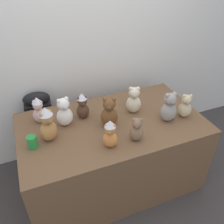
# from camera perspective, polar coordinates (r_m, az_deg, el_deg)

# --- Properties ---
(ground_plane) EXTENTS (10.00, 10.00, 0.00)m
(ground_plane) POSITION_cam_1_polar(r_m,az_deg,el_deg) (2.67, 2.11, -19.32)
(ground_plane) COLOR #3D3838
(wall_back) EXTENTS (7.00, 0.08, 2.60)m
(wall_back) POSITION_cam_1_polar(r_m,az_deg,el_deg) (2.64, -6.20, 15.58)
(wall_back) COLOR white
(wall_back) RESTS_ON ground_plane
(display_table) EXTENTS (1.73, 0.98, 0.80)m
(display_table) POSITION_cam_1_polar(r_m,az_deg,el_deg) (2.52, 0.00, -9.71)
(display_table) COLOR brown
(display_table) RESTS_ON ground_plane
(instrument_case) EXTENTS (0.29, 0.14, 0.92)m
(instrument_case) POSITION_cam_1_polar(r_m,az_deg,el_deg) (2.85, -16.22, -3.43)
(instrument_case) COLOR black
(instrument_case) RESTS_ON ground_plane
(teddy_bear_ginger) EXTENTS (0.15, 0.14, 0.26)m
(teddy_bear_ginger) POSITION_cam_1_polar(r_m,az_deg,el_deg) (1.92, -0.44, -5.28)
(teddy_bear_ginger) COLOR #D17F3D
(teddy_bear_ginger) RESTS_ON display_table
(teddy_bear_cocoa) EXTENTS (0.12, 0.11, 0.27)m
(teddy_bear_cocoa) POSITION_cam_1_polar(r_m,az_deg,el_deg) (2.26, -7.01, 1.39)
(teddy_bear_cocoa) COLOR #4C3323
(teddy_bear_cocoa) RESTS_ON display_table
(teddy_bear_chestnut) EXTENTS (0.19, 0.18, 0.30)m
(teddy_bear_chestnut) POSITION_cam_1_polar(r_m,az_deg,el_deg) (2.14, -0.67, -0.17)
(teddy_bear_chestnut) COLOR brown
(teddy_bear_chestnut) RESTS_ON display_table
(teddy_bear_blush) EXTENTS (0.15, 0.15, 0.27)m
(teddy_bear_blush) POSITION_cam_1_polar(r_m,az_deg,el_deg) (2.29, -17.02, 0.40)
(teddy_bear_blush) COLOR beige
(teddy_bear_blush) RESTS_ON display_table
(teddy_bear_cream) EXTENTS (0.18, 0.16, 0.28)m
(teddy_bear_cream) POSITION_cam_1_polar(r_m,az_deg,el_deg) (2.33, 5.18, 2.72)
(teddy_bear_cream) COLOR beige
(teddy_bear_cream) RESTS_ON display_table
(teddy_bear_mocha) EXTENTS (0.15, 0.14, 0.23)m
(teddy_bear_mocha) POSITION_cam_1_polar(r_m,az_deg,el_deg) (2.01, 5.85, -4.29)
(teddy_bear_mocha) COLOR #7F6047
(teddy_bear_mocha) RESTS_ON display_table
(teddy_bear_snow) EXTENTS (0.17, 0.15, 0.29)m
(teddy_bear_snow) POSITION_cam_1_polar(r_m,az_deg,el_deg) (2.19, -11.25, -0.17)
(teddy_bear_snow) COLOR white
(teddy_bear_snow) RESTS_ON display_table
(teddy_bear_sand) EXTENTS (0.16, 0.15, 0.25)m
(teddy_bear_sand) POSITION_cam_1_polar(r_m,az_deg,el_deg) (2.37, 17.01, 1.26)
(teddy_bear_sand) COLOR #CCB78E
(teddy_bear_sand) RESTS_ON display_table
(teddy_bear_ash) EXTENTS (0.16, 0.14, 0.30)m
(teddy_bear_ash) POSITION_cam_1_polar(r_m,az_deg,el_deg) (2.27, 13.37, 0.97)
(teddy_bear_ash) COLOR gray
(teddy_bear_ash) RESTS_ON display_table
(teddy_bear_caramel) EXTENTS (0.19, 0.18, 0.33)m
(teddy_bear_caramel) POSITION_cam_1_polar(r_m,az_deg,el_deg) (2.04, -15.06, -2.86)
(teddy_bear_caramel) COLOR #B27A42
(teddy_bear_caramel) RESTS_ON display_table
(party_cup_green) EXTENTS (0.08, 0.08, 0.11)m
(party_cup_green) POSITION_cam_1_polar(r_m,az_deg,el_deg) (2.07, -18.40, -6.79)
(party_cup_green) COLOR #238C3D
(party_cup_green) RESTS_ON display_table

